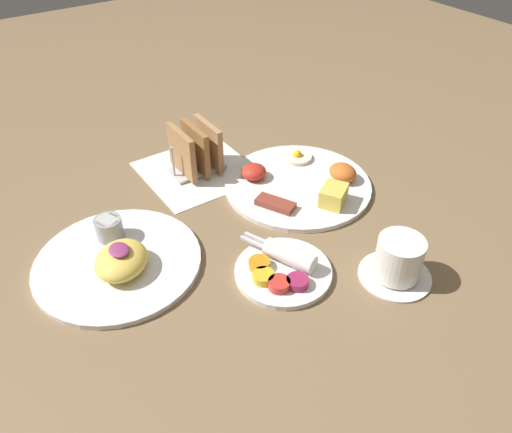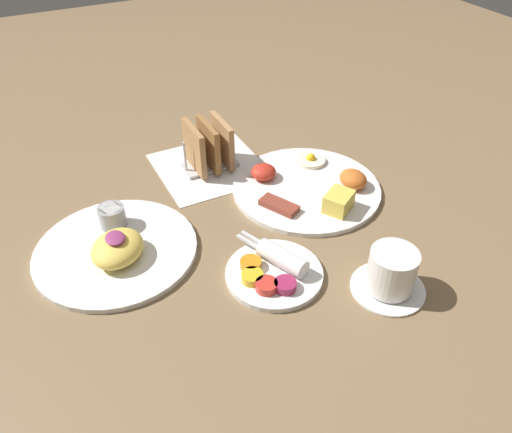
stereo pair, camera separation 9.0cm
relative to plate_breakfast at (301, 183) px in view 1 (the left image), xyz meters
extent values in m
plane|color=brown|center=(0.00, -0.21, -0.01)|extent=(3.00, 3.00, 0.00)
cube|color=white|center=(-0.17, -0.14, -0.01)|extent=(0.22, 0.22, 0.00)
cylinder|color=white|center=(0.00, 0.00, -0.01)|extent=(0.30, 0.30, 0.01)
cube|color=#E5C64C|center=(0.09, 0.01, 0.02)|extent=(0.07, 0.07, 0.04)
ellipsoid|color=#C66023|center=(0.04, 0.08, 0.02)|extent=(0.06, 0.05, 0.03)
cylinder|color=#F4EACC|center=(-0.08, 0.05, 0.00)|extent=(0.06, 0.06, 0.01)
sphere|color=yellow|center=(-0.08, 0.05, 0.01)|extent=(0.02, 0.02, 0.02)
ellipsoid|color=red|center=(-0.07, -0.07, 0.01)|extent=(0.05, 0.05, 0.03)
cube|color=brown|center=(0.03, -0.09, 0.01)|extent=(0.08, 0.06, 0.01)
cylinder|color=white|center=(0.18, -0.18, -0.01)|extent=(0.16, 0.16, 0.01)
cylinder|color=orange|center=(0.15, -0.21, 0.01)|extent=(0.04, 0.04, 0.01)
cylinder|color=gold|center=(0.18, -0.22, 0.01)|extent=(0.04, 0.04, 0.01)
cylinder|color=red|center=(0.21, -0.21, 0.01)|extent=(0.04, 0.04, 0.01)
cylinder|color=#99234C|center=(0.22, -0.18, 0.01)|extent=(0.04, 0.04, 0.01)
cylinder|color=white|center=(0.17, -0.16, 0.02)|extent=(0.09, 0.06, 0.03)
cube|color=silver|center=(0.11, -0.19, 0.02)|extent=(0.05, 0.02, 0.00)
cube|color=silver|center=(0.11, -0.18, 0.02)|extent=(0.05, 0.02, 0.00)
cylinder|color=white|center=(0.00, -0.40, -0.01)|extent=(0.28, 0.28, 0.01)
ellipsoid|color=#EAC651|center=(0.03, -0.40, 0.02)|extent=(0.13, 0.13, 0.04)
ellipsoid|color=#8C3366|center=(0.03, -0.40, 0.04)|extent=(0.04, 0.03, 0.01)
cylinder|color=#99999E|center=(-0.06, -0.38, 0.02)|extent=(0.05, 0.05, 0.04)
cylinder|color=white|center=(-0.06, -0.38, 0.04)|extent=(0.04, 0.04, 0.01)
cube|color=#B7B7BC|center=(-0.17, -0.14, 0.00)|extent=(0.06, 0.12, 0.01)
cube|color=#A27446|center=(-0.17, -0.18, 0.05)|extent=(0.10, 0.01, 0.10)
cube|color=olive|center=(-0.17, -0.14, 0.05)|extent=(0.10, 0.01, 0.10)
cube|color=#AB7D4F|center=(-0.17, -0.11, 0.05)|extent=(0.10, 0.01, 0.10)
cylinder|color=#B7B7BC|center=(-0.17, -0.20, 0.03)|extent=(0.01, 0.01, 0.07)
cylinder|color=#B7B7BC|center=(-0.17, -0.09, 0.03)|extent=(0.01, 0.01, 0.07)
cylinder|color=white|center=(0.29, -0.03, -0.01)|extent=(0.12, 0.12, 0.01)
cylinder|color=white|center=(0.29, -0.03, 0.03)|extent=(0.08, 0.08, 0.07)
cylinder|color=#381E0F|center=(0.29, -0.03, 0.06)|extent=(0.06, 0.06, 0.01)
camera|label=1|loc=(0.64, -0.55, 0.58)|focal=35.00mm
camera|label=2|loc=(0.69, -0.47, 0.58)|focal=35.00mm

